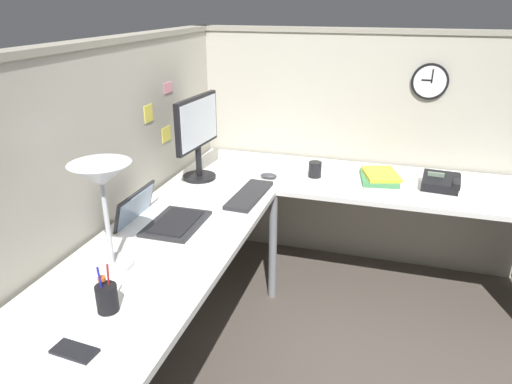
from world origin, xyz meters
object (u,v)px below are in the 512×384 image
Objects in this scene: wall_clock at (430,81)px; laptop at (158,218)px; cell_phone at (75,351)px; book_stack at (380,176)px; office_phone at (442,183)px; coffee_mug at (315,169)px; monitor at (198,132)px; pen_cup at (107,298)px; computer_mouse at (269,176)px; desk_lamp_dome at (102,183)px; keyboard at (249,195)px.

laptop is at bearing 135.17° from wall_clock.
cell_phone is 0.45× the size of book_stack.
coffee_mug is (-0.01, 0.74, 0.01)m from office_phone.
monitor reaches higher than office_phone.
book_stack reaches higher than cell_phone.
coffee_mug is at bearing -16.48° from pen_cup.
laptop is 1.72× the size of office_phone.
computer_mouse is 1.14m from wall_clock.
computer_mouse is 1.27m from desk_lamp_dome.
wall_clock is (0.62, -1.28, 0.26)m from monitor.
coffee_mug reaches higher than book_stack.
monitor is at bearing 9.14° from pen_cup.
pen_cup reaches higher than book_stack.
desk_lamp_dome reaches higher than office_phone.
office_phone reaches higher than coffee_mug.
laptop is at bearing 13.42° from pen_cup.
laptop is 2.12× the size of pen_cup.
keyboard is at bearing 112.75° from office_phone.
pen_cup is 1.81m from book_stack.
pen_cup reaches higher than keyboard.
pen_cup is 1.61m from coffee_mug.
monitor reaches higher than desk_lamp_dome.
book_stack is at bearing -27.69° from pen_cup.
coffee_mug is at bearing 90.87° from office_phone.
pen_cup reaches higher than laptop.
keyboard is 0.97× the size of desk_lamp_dome.
book_stack is at bearing 81.67° from office_phone.
monitor is 2.27× the size of wall_clock.
cell_phone is at bearing 153.91° from wall_clock.
laptop is 0.83m from computer_mouse.
laptop reaches higher than cell_phone.
cell_phone is at bearing 155.72° from book_stack.
keyboard is at bearing -1.63° from cell_phone.
desk_lamp_dome is (-0.86, 0.32, 0.35)m from keyboard.
wall_clock is at bearing -45.61° from keyboard.
computer_mouse reaches higher than cell_phone.
wall_clock is (1.93, -1.07, 0.50)m from pen_cup.
laptop is 1.83m from wall_clock.
office_phone is at bearing -162.18° from wall_clock.
laptop is 1.74× the size of wall_clock.
computer_mouse is at bearing -25.43° from laptop.
pen_cup is at bearing 152.31° from book_stack.
book_stack is 0.39m from coffee_mug.
keyboard is 0.98m from desk_lamp_dome.
office_phone is at bearing -83.12° from computer_mouse.
desk_lamp_dome is at bearing 29.73° from pen_cup.
coffee_mug is (1.54, -0.46, -0.00)m from pen_cup.
pen_cup is 0.81× the size of office_phone.
monitor is 1.55× the size of book_stack.
desk_lamp_dome is at bearing -176.76° from monitor.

